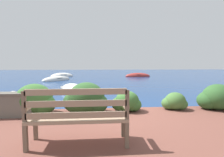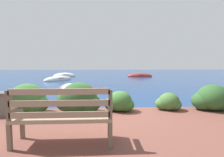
# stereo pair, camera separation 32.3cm
# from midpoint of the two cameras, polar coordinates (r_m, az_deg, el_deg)

# --- Properties ---
(ground_plane) EXTENTS (80.00, 80.00, 0.00)m
(ground_plane) POSITION_cam_midpoint_polar(r_m,az_deg,el_deg) (5.24, -2.71, -11.93)
(ground_plane) COLOR navy
(park_bench) EXTENTS (1.57, 0.48, 0.93)m
(park_bench) POSITION_cam_midpoint_polar(r_m,az_deg,el_deg) (2.88, -12.68, -11.50)
(park_bench) COLOR brown
(park_bench) RESTS_ON patio_terrace
(hedge_clump_left) EXTENTS (1.15, 0.83, 0.78)m
(hedge_clump_left) POSITION_cam_midpoint_polar(r_m,az_deg,el_deg) (5.03, -24.31, -6.52)
(hedge_clump_left) COLOR #38662D
(hedge_clump_left) RESTS_ON patio_terrace
(hedge_clump_centre) EXTENTS (1.19, 0.86, 0.81)m
(hedge_clump_centre) POSITION_cam_midpoint_polar(r_m,az_deg,el_deg) (4.69, -8.99, -6.80)
(hedge_clump_centre) COLOR #284C23
(hedge_clump_centre) RESTS_ON patio_terrace
(hedge_clump_right) EXTENTS (0.82, 0.59, 0.55)m
(hedge_clump_right) POSITION_cam_midpoint_polar(r_m,az_deg,el_deg) (4.81, 4.39, -7.79)
(hedge_clump_right) COLOR #38662D
(hedge_clump_right) RESTS_ON patio_terrace
(hedge_clump_far_right) EXTENTS (0.72, 0.52, 0.49)m
(hedge_clump_far_right) POSITION_cam_midpoint_polar(r_m,az_deg,el_deg) (5.23, 19.68, -7.37)
(hedge_clump_far_right) COLOR #426B33
(hedge_clump_far_right) RESTS_ON patio_terrace
(hedge_clump_extra) EXTENTS (1.06, 0.77, 0.72)m
(hedge_clump_extra) POSITION_cam_midpoint_polar(r_m,az_deg,el_deg) (5.70, 31.26, -5.76)
(hedge_clump_extra) COLOR #2D5628
(hedge_clump_extra) RESTS_ON patio_terrace
(rowboat_nearest) EXTENTS (2.01, 3.54, 0.67)m
(rowboat_nearest) POSITION_cam_midpoint_polar(r_m,az_deg,el_deg) (10.00, -12.14, -3.64)
(rowboat_nearest) COLOR silver
(rowboat_nearest) RESTS_ON ground_plane
(rowboat_mid) EXTENTS (2.66, 2.99, 0.72)m
(rowboat_mid) POSITION_cam_midpoint_polar(r_m,az_deg,el_deg) (16.61, -16.64, -0.39)
(rowboat_mid) COLOR silver
(rowboat_mid) RESTS_ON ground_plane
(rowboat_far) EXTENTS (2.94, 0.99, 0.79)m
(rowboat_far) POSITION_cam_midpoint_polar(r_m,az_deg,el_deg) (20.72, 9.53, 0.75)
(rowboat_far) COLOR #9E2D28
(rowboat_far) RESTS_ON ground_plane
(rowboat_outer) EXTENTS (2.91, 2.46, 0.84)m
(rowboat_outer) POSITION_cam_midpoint_polar(r_m,az_deg,el_deg) (21.05, -14.85, 0.74)
(rowboat_outer) COLOR silver
(rowboat_outer) RESTS_ON ground_plane
(mooring_buoy) EXTENTS (0.48, 0.48, 0.43)m
(mooring_buoy) POSITION_cam_midpoint_polar(r_m,az_deg,el_deg) (9.17, -28.94, -4.79)
(mooring_buoy) COLOR white
(mooring_buoy) RESTS_ON ground_plane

